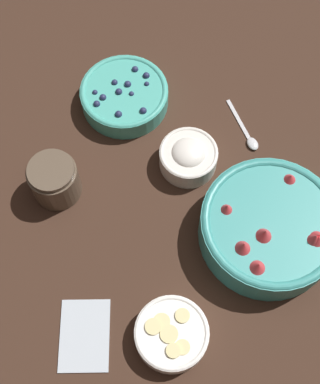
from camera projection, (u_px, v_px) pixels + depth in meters
ground_plane at (168, 196)px, 1.09m from camera, size 4.00×4.00×0.00m
bowl_strawberries at (269, 227)px, 1.01m from camera, size 0.26×0.26×0.10m
bowl_blueberries at (124, 95)px, 1.16m from camera, size 0.19×0.19×0.05m
bowl_bananas at (172, 334)px, 0.95m from camera, size 0.13×0.13×0.05m
bowl_cream at (188, 156)px, 1.09m from camera, size 0.12×0.12×0.06m
jar_chocolate at (55, 181)px, 1.06m from camera, size 0.10×0.10×0.09m
napkin at (85, 335)px, 0.97m from camera, size 0.15×0.13×0.01m
spoon at (247, 134)px, 1.14m from camera, size 0.14×0.02×0.01m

